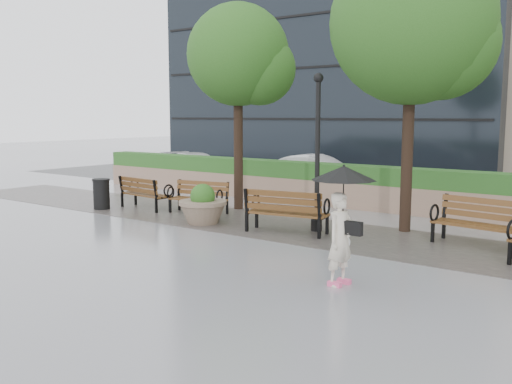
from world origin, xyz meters
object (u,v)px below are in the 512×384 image
Objects in this scene: bench_1 at (199,204)px; planter_left at (203,208)px; bench_2 at (286,220)px; lamppost at (317,163)px; bench_0 at (145,200)px; pedestrian at (342,213)px; bench_3 at (478,233)px; car_left at (197,166)px; trash_bin at (101,195)px; car_right at (317,172)px.

planter_left is (1.17, -1.11, 0.14)m from bench_1.
lamppost reaches higher than bench_2.
bench_0 is 0.49× the size of lamppost.
bench_2 is (3.68, -0.84, 0.04)m from bench_1.
bench_1 is (1.89, 0.38, -0.01)m from bench_0.
bench_3 is at bearing -3.77° from pedestrian.
lamppost reaches higher than bench_1.
car_left is at bearing -53.26° from bench_0.
bench_0 is at bearing 38.42° from trash_bin.
planter_left is at bearing 74.34° from pedestrian.
bench_2 is 6.64m from trash_bin.
trash_bin is (-10.86, -1.68, 0.13)m from bench_3.
car_left is (-6.03, 6.56, 0.33)m from bench_1.
car_left is at bearing 133.21° from planter_left.
pedestrian reaches higher than bench_3.
bench_2 is 2.37× the size of trash_bin.
planter_left is 8.25m from car_right.
planter_left is at bearing -122.48° from car_left.
bench_1 is 3.77m from bench_2.
car_right reaches higher than bench_3.
trash_bin is 0.21× the size of car_left.
car_left is (-4.14, 6.93, 0.32)m from bench_0.
pedestrian is at bearing -96.59° from bench_3.
planter_left is (3.06, -0.74, 0.13)m from bench_0.
bench_0 is 0.92× the size of bench_3.
planter_left is at bearing -162.30° from lamppost.
bench_1 is 7.93m from bench_3.
trash_bin is 0.23× the size of lamppost.
trash_bin is (-6.62, -0.38, 0.13)m from bench_2.
trash_bin is 0.44× the size of pedestrian.
bench_0 is at bearing -167.51° from bench_3.
planter_left is 3.38m from lamppost.
car_right is at bearing 148.18° from bench_3.
bench_2 is 4.43m from bench_3.
bench_1 is at bearing -23.04° from bench_2.
trash_bin is at bearing -171.58° from lamppost.
car_left is at bearing 91.03° from car_right.
lamppost reaches higher than trash_bin.
bench_3 reaches higher than bench_1.
bench_0 is 9.43m from pedestrian.
bench_2 is 0.51× the size of car_left.
pedestrian is (5.65, -2.76, 0.82)m from planter_left.
bench_0 is at bearing 162.73° from car_right.
lamppost reaches higher than pedestrian.
bench_2 is at bearing -158.00° from car_right.
car_right is at bearing 98.73° from planter_left.
bench_3 is 0.51× the size of car_right.
car_right is at bearing 70.84° from trash_bin.
pedestrian reaches higher than planter_left.
planter_left is at bearing -159.25° from bench_3.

